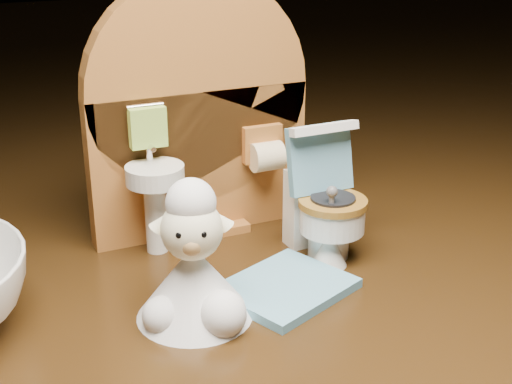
# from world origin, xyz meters

# --- Properties ---
(backdrop_panel) EXTENTS (0.13, 0.05, 0.15)m
(backdrop_panel) POSITION_xyz_m (-0.00, 0.06, 0.07)
(backdrop_panel) COLOR #A9652A
(backdrop_panel) RESTS_ON ground
(toy_toilet) EXTENTS (0.04, 0.05, 0.07)m
(toy_toilet) POSITION_xyz_m (0.05, 0.01, 0.03)
(toy_toilet) COLOR white
(toy_toilet) RESTS_ON ground
(bath_mat) EXTENTS (0.08, 0.07, 0.00)m
(bath_mat) POSITION_xyz_m (0.01, -0.02, 0.00)
(bath_mat) COLOR #5F9EBA
(bath_mat) RESTS_ON ground
(toilet_brush) EXTENTS (0.02, 0.02, 0.05)m
(toilet_brush) POSITION_xyz_m (0.05, -0.01, 0.01)
(toilet_brush) COLOR white
(toilet_brush) RESTS_ON ground
(plush_lamb) EXTENTS (0.06, 0.06, 0.07)m
(plush_lamb) POSITION_xyz_m (-0.04, -0.03, 0.02)
(plush_lamb) COLOR white
(plush_lamb) RESTS_ON ground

